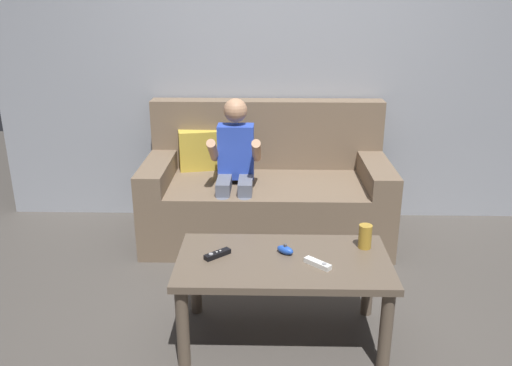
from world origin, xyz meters
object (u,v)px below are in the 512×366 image
object	(u,v)px
coffee_table	(283,272)
nunchuk_blue	(285,250)
person_seated_on_couch	(235,166)
game_remote_white_near_edge	(318,264)
game_remote_black_far_corner	(217,254)
soda_can	(365,236)
couch	(265,193)

from	to	relation	value
coffee_table	nunchuk_blue	world-z (taller)	nunchuk_blue
person_seated_on_couch	game_remote_white_near_edge	distance (m)	1.20
game_remote_black_far_corner	soda_can	world-z (taller)	soda_can
soda_can	coffee_table	bearing A→B (deg)	-162.30
game_remote_white_near_edge	nunchuk_blue	size ratio (longest dim) A/B	1.29
person_seated_on_couch	game_remote_black_far_corner	size ratio (longest dim) A/B	7.81
coffee_table	game_remote_white_near_edge	size ratio (longest dim) A/B	8.08
game_remote_black_far_corner	soda_can	bearing A→B (deg)	8.83
couch	soda_can	xyz separation A→B (m)	(0.50, -1.10, 0.19)
game_remote_black_far_corner	game_remote_white_near_edge	bearing A→B (deg)	-9.91
coffee_table	game_remote_white_near_edge	distance (m)	0.19
game_remote_white_near_edge	game_remote_black_far_corner	world-z (taller)	same
couch	game_remote_white_near_edge	world-z (taller)	couch
game_remote_white_near_edge	game_remote_black_far_corner	size ratio (longest dim) A/B	0.99
nunchuk_blue	game_remote_white_near_edge	bearing A→B (deg)	-39.21
couch	person_seated_on_couch	distance (m)	0.38
person_seated_on_couch	soda_can	world-z (taller)	person_seated_on_couch
couch	coffee_table	xyz separation A→B (m)	(0.09, -1.23, 0.06)
game_remote_black_far_corner	nunchuk_blue	bearing A→B (deg)	6.52
couch	soda_can	world-z (taller)	couch
couch	nunchuk_blue	world-z (taller)	couch
coffee_table	soda_can	world-z (taller)	soda_can
couch	nunchuk_blue	size ratio (longest dim) A/B	16.90
coffee_table	game_remote_black_far_corner	distance (m)	0.33
couch	game_remote_white_near_edge	distance (m)	1.33
game_remote_white_near_edge	person_seated_on_couch	bearing A→B (deg)	112.15
couch	coffee_table	bearing A→B (deg)	-85.67
nunchuk_blue	person_seated_on_couch	bearing A→B (deg)	107.03
soda_can	game_remote_white_near_edge	bearing A→B (deg)	-141.95
nunchuk_blue	soda_can	distance (m)	0.41
person_seated_on_couch	game_remote_white_near_edge	bearing A→B (deg)	-67.85
couch	coffee_table	world-z (taller)	couch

